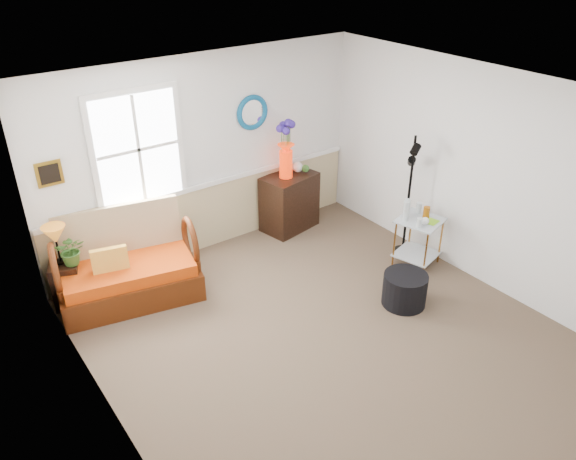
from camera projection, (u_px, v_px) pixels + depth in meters
floor at (328, 338)px, 6.05m from camera, size 4.50×5.00×0.01m
ceiling at (338, 100)px, 4.79m from camera, size 4.50×5.00×0.01m
walls at (333, 233)px, 5.42m from camera, size 4.51×5.01×2.60m
wainscot at (212, 215)px, 7.58m from camera, size 4.46×0.02×0.90m
chair_rail at (210, 184)px, 7.35m from camera, size 4.46×0.04×0.06m
window at (138, 149)px, 6.55m from camera, size 1.14×0.06×1.44m
picture at (49, 174)px, 6.06m from camera, size 0.28×0.03×0.28m
mirror at (252, 112)px, 7.32m from camera, size 0.47×0.07×0.47m
loveseat at (126, 259)px, 6.48m from camera, size 1.73×1.21×1.03m
throw_pillow at (111, 265)px, 6.33m from camera, size 0.42×0.20×0.40m
lamp_stand at (67, 284)px, 6.45m from camera, size 0.40×0.40×0.56m
table_lamp at (57, 245)px, 6.21m from camera, size 0.29×0.29×0.47m
potted_plant at (72, 253)px, 6.26m from camera, size 0.42×0.45×0.28m
cabinet at (289, 202)px, 8.03m from camera, size 0.84×0.62×0.82m
flower_vase at (286, 150)px, 7.60m from camera, size 0.25×0.25×0.80m
side_table at (418, 242)px, 7.20m from camera, size 0.63×0.63×0.65m
tabletop_items at (419, 210)px, 6.99m from camera, size 0.52×0.52×0.26m
floor_lamp at (409, 197)px, 7.23m from camera, size 0.30×0.30×1.65m
ottoman at (405, 289)px, 6.50m from camera, size 0.56×0.56×0.39m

